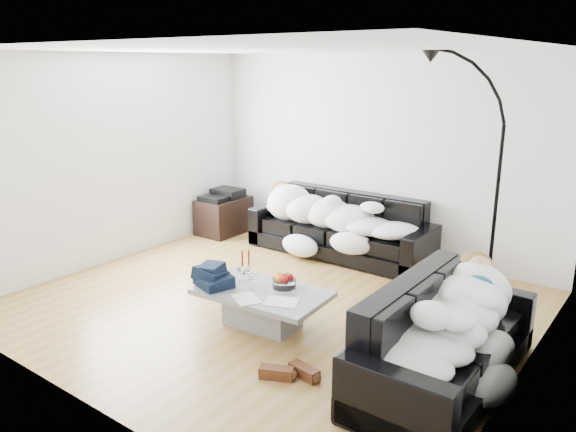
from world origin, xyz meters
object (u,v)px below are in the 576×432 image
Objects in this scene: candle_left at (242,262)px; floor_lamp at (497,198)px; wine_glass_a at (248,274)px; shoes at (289,372)px; coffee_table at (262,308)px; stereo at (223,194)px; wine_glass_b at (241,273)px; wine_glass_c at (253,282)px; sofa_back at (340,225)px; av_cabinet at (224,216)px; candle_right at (249,262)px; fruit_bowl at (284,280)px; sofa_right at (446,336)px; sleeper_back at (338,210)px; sleeper_right at (448,310)px.

candle_left is 2.66m from floor_lamp.
wine_glass_a is 1.31m from shoes.
coffee_table is 3.20m from stereo.
wine_glass_b reaches higher than wine_glass_c.
sofa_back is 3.20× the size of av_cabinet.
wine_glass_a is 0.25m from candle_right.
av_cabinet is at bearing 137.90° from wine_glass_a.
wine_glass_b is at bearing -163.17° from fruit_bowl.
sofa_right is at bearing 2.80° from coffee_table.
sofa_right is 2.05m from wine_glass_a.
sofa_back reaches higher than candle_right.
wine_glass_c is (0.42, -2.22, -0.19)m from sleeper_back.
floor_lamp is at bearing 57.99° from shoes.
sleeper_back is 1.92m from stereo.
floor_lamp is (1.67, 1.83, 0.72)m from wine_glass_c.
sofa_right is at bearing 0.86° from wine_glass_b.
wine_glass_c is 3.13m from av_cabinet.
sofa_right is 13.11× the size of wine_glass_c.
coffee_table is at bearing -27.67° from candle_left.
sleeper_back is 8.71× the size of candle_right.
coffee_table is at bearing -122.25° from floor_lamp.
wine_glass_a is 0.07× the size of floor_lamp.
wine_glass_c is at bearing -79.30° from sleeper_back.
sleeper_back is at bearing 1.94° from stereo.
shoes is at bearing -65.79° from sofa_back.
av_cabinet is (-2.01, 1.76, -0.22)m from candle_right.
sleeper_right is 4.65m from stereo.
wine_glass_c is at bearing -42.05° from av_cabinet.
fruit_bowl is (0.63, -2.00, -0.19)m from sleeper_back.
candle_right is at bearing 129.86° from shoes.
fruit_bowl is 1.42× the size of wine_glass_b.
wine_glass_a is 2.92m from stereo.
sofa_right is at bearing 3.63° from wine_glass_c.
coffee_table is 0.54× the size of floor_lamp.
stereo reaches higher than wine_glass_a.
stereo is at bearing 137.24° from candle_left.
sofa_right is 1.17× the size of sleeper_right.
stereo reaches higher than candle_left.
sofa_back is at bearing 94.85° from wine_glass_b.
floor_lamp is at bearing -10.58° from sleeper_back.
stereo reaches higher than shoes.
sofa_back is at bearing 96.61° from wine_glass_a.
fruit_bowl is (-1.67, 0.10, 0.03)m from sofa_right.
sleeper_back is at bearing 91.40° from candle_left.
wine_glass_b is at bearing -128.40° from floor_lamp.
wine_glass_a is (-0.38, -0.09, 0.01)m from fruit_bowl.
sofa_right is 1.89m from wine_glass_c.
shoes is at bearing -50.54° from fruit_bowl.
candle_left is (-2.25, 0.15, -0.14)m from sleeper_right.
sleeper_back reaches higher than stereo.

